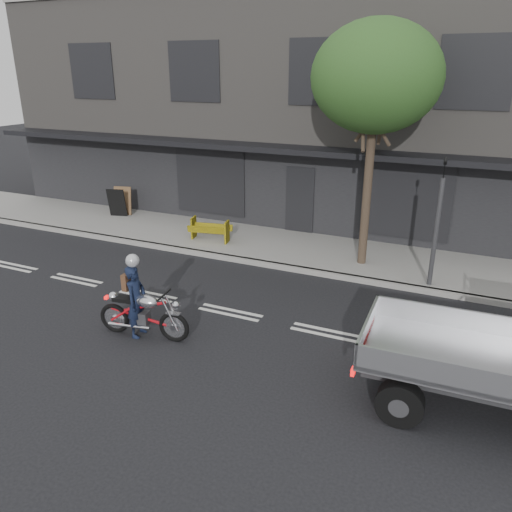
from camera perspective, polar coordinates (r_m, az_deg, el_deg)
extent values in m
plane|color=black|center=(12.10, -2.96, -6.46)|extent=(80.00, 80.00, 0.00)
cube|color=gray|center=(16.05, 4.69, 0.79)|extent=(32.00, 3.20, 0.15)
cube|color=gray|center=(14.65, 2.56, -1.15)|extent=(32.00, 0.20, 0.15)
cube|color=slate|center=(21.49, 11.25, 16.26)|extent=(26.00, 10.00, 8.00)
cylinder|color=#382B21|center=(14.46, 12.50, 6.12)|extent=(0.24, 0.24, 4.00)
ellipsoid|color=#30511E|center=(14.03, 13.59, 19.26)|extent=(3.40, 3.40, 2.89)
cylinder|color=#2D2D30|center=(13.53, 19.82, 2.16)|extent=(0.12, 0.12, 3.00)
imported|color=black|center=(13.12, 20.75, 9.42)|extent=(0.08, 0.10, 0.50)
torus|color=black|center=(11.55, -15.85, -6.84)|extent=(0.70, 0.19, 0.70)
torus|color=black|center=(10.90, -9.35, -8.02)|extent=(0.70, 0.19, 0.70)
cube|color=#2D2D30|center=(11.18, -12.99, -6.88)|extent=(0.38, 0.29, 0.29)
ellipsoid|color=silver|center=(10.92, -12.40, -5.06)|extent=(0.60, 0.39, 0.28)
cube|color=black|center=(11.17, -14.65, -4.79)|extent=(0.58, 0.32, 0.09)
cylinder|color=black|center=(10.65, -10.49, -4.41)|extent=(0.12, 0.62, 0.04)
imported|color=black|center=(11.08, -13.52, -5.06)|extent=(0.46, 0.64, 1.62)
cylinder|color=black|center=(8.80, 16.10, -15.89)|extent=(0.79, 0.31, 0.78)
cylinder|color=black|center=(10.27, 17.37, -10.30)|extent=(0.79, 0.31, 0.78)
cube|color=#2D2D30|center=(9.50, 27.06, -13.27)|extent=(4.77, 1.18, 0.14)
cube|color=silver|center=(9.23, 21.98, -10.65)|extent=(3.15, 2.10, 0.10)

